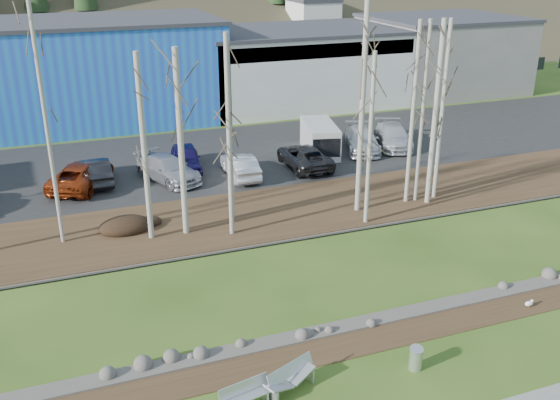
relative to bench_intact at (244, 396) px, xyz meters
name	(u,v)px	position (x,y,z in m)	size (l,w,h in m)	color
ground	(393,373)	(5.38, -0.18, -0.44)	(200.00, 200.00, 0.00)	#2C4714
dirt_strip	(365,339)	(5.38, 1.92, -0.42)	(80.00, 1.80, 0.03)	#382616
near_bank_rocks	(353,326)	(5.38, 2.92, -0.44)	(80.00, 0.80, 0.50)	#47423D
river	(311,277)	(5.38, 7.02, -0.44)	(80.00, 8.00, 0.90)	black
far_bank_rocks	(279,240)	(5.38, 11.12, -0.44)	(80.00, 0.80, 0.46)	#47423D
far_bank	(259,215)	(5.38, 14.32, -0.36)	(80.00, 7.00, 0.15)	#382616
parking_lot	(210,158)	(5.38, 24.82, -0.37)	(80.00, 14.00, 0.14)	black
building_blue	(95,70)	(-0.62, 38.82, 3.72)	(20.40, 12.24, 8.30)	blue
building_white	(295,66)	(17.38, 38.81, 2.97)	(18.36, 12.24, 6.80)	silver
building_grey	(441,53)	(33.38, 38.82, 3.22)	(14.28, 12.24, 7.30)	slate
bench_intact	(244,396)	(0.00, 0.00, 0.00)	(1.82, 0.86, 0.88)	silver
bench_damaged	(290,378)	(1.70, 0.31, 0.00)	(2.05, 1.33, 0.87)	silver
litter_bin	(416,359)	(6.20, -0.24, -0.04)	(0.46, 0.46, 0.79)	silver
seagull	(529,303)	(12.74, 1.59, -0.26)	(0.45, 0.21, 0.32)	gold
dirt_mound	(125,225)	(-1.74, 14.75, -0.03)	(2.69, 1.90, 0.53)	black
birch_1	(47,126)	(-4.82, 14.46, 5.61)	(0.19, 0.19, 11.80)	#B1ACA0
birch_2	(144,150)	(-0.63, 13.38, 4.33)	(0.27, 0.27, 9.24)	#B1ACA0
birch_3	(229,139)	(3.30, 12.43, 4.72)	(0.24, 0.24, 10.01)	#B1ACA0
birch_4	(181,145)	(1.14, 13.35, 4.38)	(0.30, 0.30, 9.34)	#B1ACA0
birch_5	(230,133)	(3.89, 14.33, 4.44)	(0.22, 0.22, 9.46)	#B1ACA0
birch_6	(370,141)	(10.36, 11.29, 4.18)	(0.22, 0.22, 8.95)	#B1ACA0
birch_7	(362,111)	(10.69, 12.92, 5.29)	(0.29, 0.29, 11.15)	#B1ACA0
birch_8	(435,115)	(14.95, 12.50, 4.80)	(0.29, 0.29, 10.18)	#B1ACA0
birch_9	(442,112)	(15.78, 13.07, 4.77)	(0.23, 0.23, 10.11)	#B1ACA0
birch_10	(413,115)	(13.90, 13.07, 4.77)	(0.23, 0.23, 10.11)	#B1ACA0
birch_11	(422,114)	(14.50, 13.07, 4.77)	(0.23, 0.23, 10.11)	#B1ACA0
car_1	(96,171)	(-2.42, 22.51, 0.45)	(1.60, 4.58, 1.51)	black
car_2	(81,175)	(-3.33, 21.98, 0.47)	(2.55, 5.54, 1.54)	maroon
car_3	(168,169)	(1.81, 21.32, 0.46)	(2.12, 5.22, 1.51)	#A2A3AA
car_4	(186,158)	(3.31, 22.99, 0.47)	(1.82, 4.52, 1.54)	#19114D
car_5	(240,166)	(6.21, 20.33, 0.44)	(1.57, 4.51, 1.49)	silver
car_6	(304,156)	(10.72, 20.64, 0.44)	(2.46, 5.33, 1.48)	black
car_7	(362,139)	(16.02, 22.64, 0.49)	(2.20, 5.41, 1.57)	silver
car_8	(393,136)	(18.59, 22.64, 0.49)	(2.20, 5.41, 1.57)	silver
van_white	(320,139)	(12.93, 22.99, 0.76)	(3.02, 5.14, 2.11)	white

